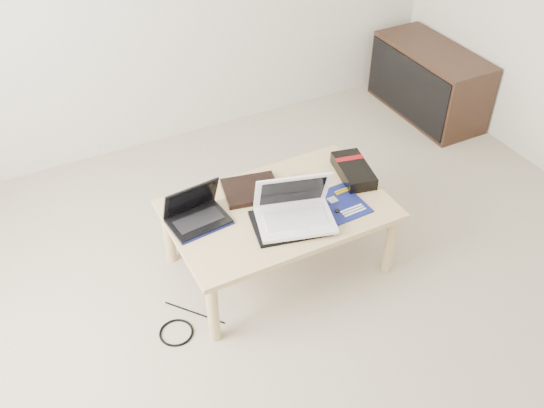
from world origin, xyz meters
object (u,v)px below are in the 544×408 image
media_cabinet (428,82)px  white_laptop (294,210)px  gpu_box (353,170)px  coffee_table (279,215)px  netbook (196,214)px

media_cabinet → white_laptop: (-1.70, -1.06, 0.22)m
media_cabinet → gpu_box: (-1.24, -0.87, 0.18)m
media_cabinet → gpu_box: 1.52m
coffee_table → netbook: netbook is taller
white_laptop → gpu_box: size_ratio=1.26×
coffee_table → media_cabinet: bearing=28.3°
coffee_table → white_laptop: (0.02, -0.13, 0.12)m
media_cabinet → gpu_box: media_cabinet is taller
netbook → gpu_box: size_ratio=0.91×
media_cabinet → white_laptop: 2.01m
media_cabinet → white_laptop: size_ratio=2.14×
media_cabinet → netbook: bearing=-158.6°
netbook → gpu_box: (0.88, -0.04, -0.01)m
coffee_table → media_cabinet: media_cabinet is taller
coffee_table → white_laptop: 0.18m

